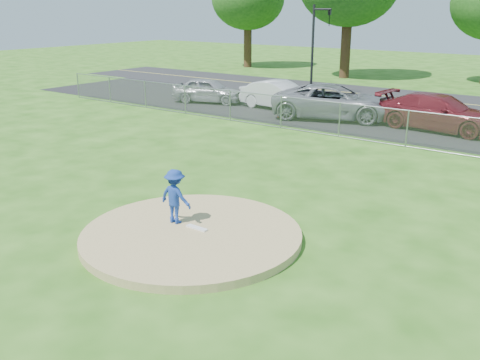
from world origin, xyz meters
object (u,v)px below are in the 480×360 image
at_px(traffic_signal_left, 316,41).
at_px(parked_car_gray, 334,102).
at_px(traffic_cone, 282,110).
at_px(parked_car_darkred, 439,113).
at_px(parked_car_silver, 208,90).
at_px(pitcher, 175,196).
at_px(parked_car_white, 280,95).

height_order(traffic_signal_left, parked_car_gray, traffic_signal_left).
height_order(traffic_cone, parked_car_darkred, parked_car_darkred).
bearing_deg(parked_car_silver, parked_car_gray, -108.60).
height_order(pitcher, parked_car_darkred, parked_car_darkred).
bearing_deg(parked_car_darkred, traffic_cone, 108.08).
distance_m(traffic_signal_left, parked_car_white, 6.49).
relative_size(parked_car_white, parked_car_darkred, 0.83).
height_order(pitcher, parked_car_gray, parked_car_gray).
bearing_deg(pitcher, traffic_cone, -70.13).
bearing_deg(traffic_signal_left, traffic_cone, -72.71).
height_order(traffic_signal_left, parked_car_silver, traffic_signal_left).
xyz_separation_m(pitcher, parked_car_gray, (-3.34, 15.28, -0.03)).
relative_size(pitcher, parked_car_white, 0.30).
bearing_deg(parked_car_darkred, traffic_signal_left, 63.42).
xyz_separation_m(pitcher, traffic_cone, (-5.64, 14.01, -0.51)).
bearing_deg(parked_car_gray, parked_car_darkred, -103.93).
bearing_deg(pitcher, traffic_signal_left, -71.75).
distance_m(parked_car_silver, parked_car_white, 4.62).
relative_size(traffic_cone, parked_car_gray, 0.12).
distance_m(parked_car_white, parked_car_darkred, 8.77).
bearing_deg(pitcher, parked_car_white, -68.35).
distance_m(parked_car_silver, parked_car_darkred, 13.34).
bearing_deg(parked_car_white, traffic_cone, -139.44).
relative_size(parked_car_silver, parked_car_darkred, 0.75).
bearing_deg(traffic_cone, traffic_signal_left, 107.29).
height_order(parked_car_gray, parked_car_darkred, parked_car_gray).
xyz_separation_m(parked_car_silver, parked_car_gray, (8.22, 0.03, 0.13)).
height_order(traffic_signal_left, parked_car_darkred, traffic_signal_left).
bearing_deg(traffic_signal_left, pitcher, -69.70).
relative_size(traffic_signal_left, parked_car_darkred, 0.99).
distance_m(pitcher, parked_car_white, 17.40).
height_order(pitcher, parked_car_white, pitcher).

